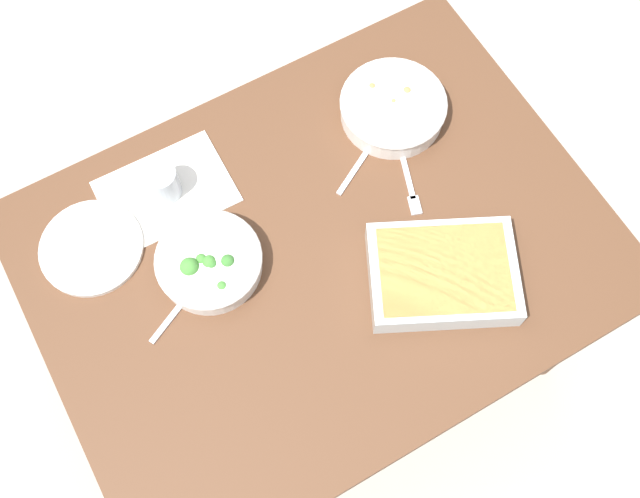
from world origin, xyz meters
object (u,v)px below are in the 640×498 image
(broccoli_bowl, at_px, (209,262))
(side_plate, at_px, (91,248))
(baking_dish, at_px, (443,274))
(drink_cup, at_px, (163,184))
(spoon_by_stew, at_px, (364,155))
(fork_on_table, at_px, (409,184))
(stew_bowl, at_px, (393,107))
(spoon_by_broccoli, at_px, (186,298))

(broccoli_bowl, distance_m, side_plate, 0.26)
(baking_dish, relative_size, drink_cup, 4.31)
(drink_cup, relative_size, spoon_by_stew, 0.52)
(drink_cup, height_order, fork_on_table, drink_cup)
(broccoli_bowl, bearing_deg, stew_bowl, 13.86)
(baking_dish, bearing_deg, spoon_by_stew, 87.71)
(stew_bowl, height_order, baking_dish, same)
(drink_cup, xyz_separation_m, spoon_by_stew, (0.42, -0.14, -0.03))
(broccoli_bowl, distance_m, spoon_by_stew, 0.42)
(broccoli_bowl, xyz_separation_m, side_plate, (-0.20, 0.16, -0.02))
(spoon_by_stew, height_order, spoon_by_broccoli, same)
(stew_bowl, relative_size, spoon_by_stew, 1.49)
(fork_on_table, bearing_deg, stew_bowl, 70.47)
(side_plate, bearing_deg, spoon_by_stew, -8.63)
(side_plate, bearing_deg, fork_on_table, -17.09)
(drink_cup, distance_m, spoon_by_broccoli, 0.26)
(stew_bowl, relative_size, fork_on_table, 1.40)
(baking_dish, xyz_separation_m, spoon_by_broccoli, (-0.48, 0.22, -0.03))
(broccoli_bowl, bearing_deg, drink_cup, 91.86)
(stew_bowl, distance_m, spoon_by_stew, 0.13)
(side_plate, height_order, spoon_by_broccoli, side_plate)
(spoon_by_broccoli, bearing_deg, fork_on_table, -0.48)
(stew_bowl, xyz_separation_m, drink_cup, (-0.53, 0.08, 0.01))
(spoon_by_broccoli, bearing_deg, drink_cup, 74.05)
(broccoli_bowl, relative_size, spoon_by_broccoli, 1.35)
(stew_bowl, distance_m, side_plate, 0.73)
(baking_dish, bearing_deg, side_plate, 144.96)
(broccoli_bowl, xyz_separation_m, spoon_by_broccoli, (-0.08, -0.04, -0.03))
(broccoli_bowl, distance_m, drink_cup, 0.21)
(spoon_by_stew, distance_m, spoon_by_broccoli, 0.51)
(stew_bowl, bearing_deg, broccoli_bowl, -166.14)
(side_plate, height_order, fork_on_table, side_plate)
(broccoli_bowl, relative_size, baking_dish, 0.61)
(broccoli_bowl, height_order, baking_dish, broccoli_bowl)
(spoon_by_stew, bearing_deg, side_plate, 171.37)
(broccoli_bowl, bearing_deg, spoon_by_stew, 9.37)
(broccoli_bowl, distance_m, fork_on_table, 0.47)
(drink_cup, xyz_separation_m, fork_on_table, (0.47, -0.25, -0.04))
(broccoli_bowl, xyz_separation_m, drink_cup, (-0.01, 0.21, 0.01))
(broccoli_bowl, relative_size, drink_cup, 2.62)
(stew_bowl, height_order, drink_cup, drink_cup)
(side_plate, height_order, spoon_by_stew, side_plate)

